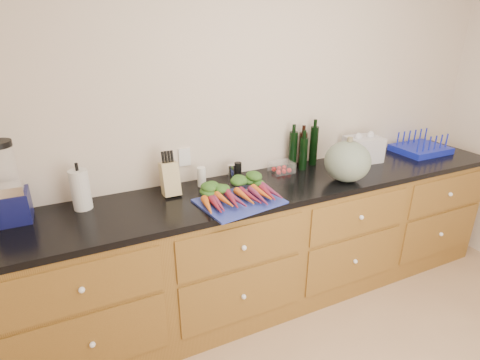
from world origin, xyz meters
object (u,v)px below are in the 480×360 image
cutting_board (239,201)px  paper_towel (81,190)px  carrots (236,194)px  dish_rack (421,147)px  knife_block (170,179)px  blender_appliance (7,188)px  squash (347,161)px  tomato_box (282,167)px

cutting_board → paper_towel: bearing=159.8°
carrots → dish_rack: dish_rack is taller
knife_block → carrots: bearing=-36.4°
cutting_board → dish_rack: (1.83, 0.24, 0.03)m
carrots → knife_block: 0.43m
blender_appliance → dish_rack: size_ratio=1.09×
cutting_board → squash: size_ratio=1.53×
squash → paper_towel: squash is taller
dish_rack → carrots: bearing=-173.9°
tomato_box → dish_rack: 1.33m
carrots → cutting_board: bearing=-90.0°
paper_towel → tomato_box: size_ratio=1.44×
paper_towel → dish_rack: paper_towel is taller
cutting_board → squash: (0.82, 0.00, 0.13)m
carrots → knife_block: bearing=143.6°
paper_towel → dish_rack: (2.70, -0.08, -0.08)m
tomato_box → squash: bearing=-45.3°
squash → knife_block: 1.20m
squash → blender_appliance: (-2.04, 0.31, 0.06)m
tomato_box → cutting_board: bearing=-146.4°
cutting_board → carrots: size_ratio=1.03×
knife_block → tomato_box: bearing=2.0°
paper_towel → knife_block: size_ratio=1.14×
paper_towel → squash: bearing=-10.6°
squash → tomato_box: 0.47m
squash → tomato_box: (-0.32, 0.33, -0.10)m
squash → blender_appliance: 2.07m
knife_block → dish_rack: (2.17, -0.06, -0.06)m
carrots → tomato_box: 0.57m
carrots → squash: 0.83m
cutting_board → tomato_box: 0.60m
squash → cutting_board: bearing=-179.8°
squash → dish_rack: 1.04m
knife_block → tomato_box: knife_block is taller
carrots → dish_rack: 1.84m
cutting_board → squash: squash is taller
squash → dish_rack: (1.01, 0.24, -0.10)m
blender_appliance → knife_block: 0.88m
cutting_board → paper_towel: paper_towel is taller
cutting_board → knife_block: 0.47m
carrots → squash: squash is taller
carrots → dish_rack: bearing=6.1°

